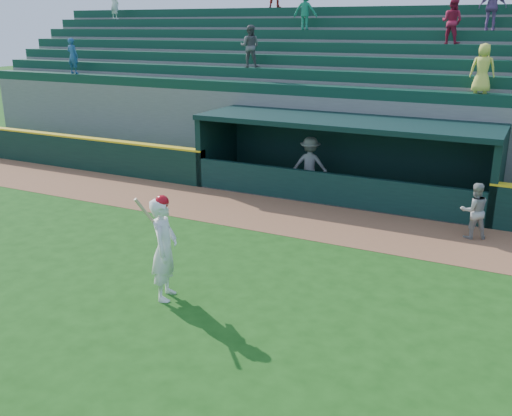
# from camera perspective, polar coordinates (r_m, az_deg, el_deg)

# --- Properties ---
(ground) EXTENTS (120.00, 120.00, 0.00)m
(ground) POSITION_cam_1_polar(r_m,az_deg,el_deg) (12.07, -3.47, -7.97)
(ground) COLOR #184912
(ground) RESTS_ON ground
(warning_track) EXTENTS (40.00, 3.00, 0.01)m
(warning_track) POSITION_cam_1_polar(r_m,az_deg,el_deg) (16.16, 5.30, -1.18)
(warning_track) COLOR brown
(warning_track) RESTS_ON ground
(field_wall_left) EXTENTS (15.50, 0.30, 1.20)m
(field_wall_left) POSITION_cam_1_polar(r_m,az_deg,el_deg) (24.31, -21.05, 5.61)
(field_wall_left) COLOR black
(field_wall_left) RESTS_ON ground
(wall_stripe_left) EXTENTS (15.50, 0.32, 0.06)m
(wall_stripe_left) POSITION_cam_1_polar(r_m,az_deg,el_deg) (24.20, -21.21, 7.07)
(wall_stripe_left) COLOR yellow
(wall_stripe_left) RESTS_ON field_wall_left
(dugout_player_front) EXTENTS (0.89, 0.81, 1.47)m
(dugout_player_front) POSITION_cam_1_polar(r_m,az_deg,el_deg) (15.56, 20.99, -0.25)
(dugout_player_front) COLOR #9D9D98
(dugout_player_front) RESTS_ON ground
(dugout_player_inside) EXTENTS (1.29, 0.92, 1.81)m
(dugout_player_inside) POSITION_cam_1_polar(r_m,az_deg,el_deg) (18.78, 5.42, 4.37)
(dugout_player_inside) COLOR gray
(dugout_player_inside) RESTS_ON ground
(dugout) EXTENTS (9.40, 2.80, 2.46)m
(dugout) POSITION_cam_1_polar(r_m,az_deg,el_deg) (18.63, 8.98, 5.55)
(dugout) COLOR #62625E
(dugout) RESTS_ON ground
(stands) EXTENTS (34.50, 6.25, 7.47)m
(stands) POSITION_cam_1_polar(r_m,az_deg,el_deg) (22.79, 12.79, 10.21)
(stands) COLOR slate
(stands) RESTS_ON ground
(batter_at_plate) EXTENTS (0.72, 0.88, 2.17)m
(batter_at_plate) POSITION_cam_1_polar(r_m,az_deg,el_deg) (11.37, -9.16, -3.96)
(batter_at_plate) COLOR white
(batter_at_plate) RESTS_ON ground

